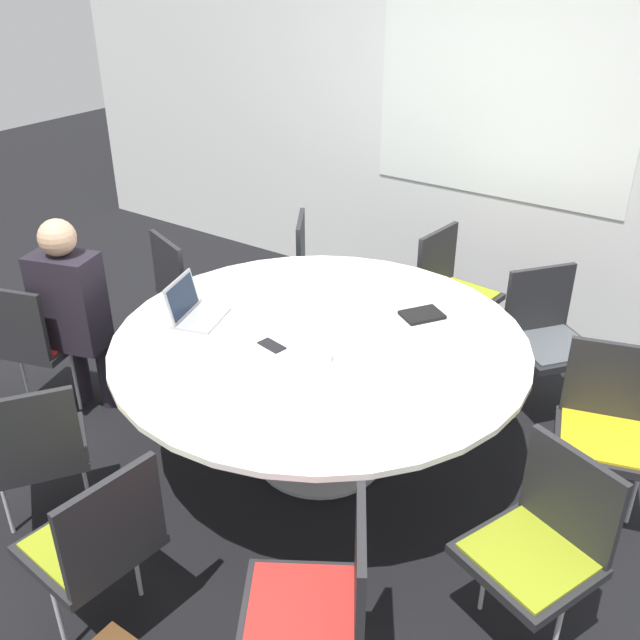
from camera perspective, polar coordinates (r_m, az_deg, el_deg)
ground_plane at (r=3.95m, az=0.00°, el=-10.84°), size 16.00×16.00×0.00m
wall_back at (r=5.10m, az=14.26°, el=14.58°), size 8.00×0.07×2.70m
conference_table at (r=3.57m, az=0.00°, el=-2.72°), size 2.06×2.06×0.74m
chair_0 at (r=4.33m, az=-22.06°, el=-1.18°), size 0.55×0.53×0.86m
chair_1 at (r=3.44m, az=-21.94°, el=-9.35°), size 0.60×0.60×0.86m
chair_2 at (r=2.91m, az=-17.39°, el=-16.34°), size 0.46×0.48×0.86m
chair_3 at (r=2.60m, az=0.11°, el=-21.48°), size 0.59×0.60×0.86m
chair_4 at (r=2.91m, az=17.35°, el=-16.38°), size 0.56×0.55×0.86m
chair_5 at (r=3.60m, az=21.94°, el=-7.52°), size 0.54×0.53×0.86m
chair_6 at (r=4.26m, az=17.74°, el=-0.89°), size 0.60×0.61×0.86m
chair_7 at (r=4.68m, az=10.51°, el=2.75°), size 0.46×0.48×0.86m
chair_8 at (r=4.87m, az=-0.03°, el=4.29°), size 0.59×0.60×0.86m
chair_9 at (r=4.68m, az=-10.46°, el=2.76°), size 0.56×0.55×0.86m
person_0 at (r=4.16m, az=-19.27°, el=1.19°), size 0.41×0.33×1.21m
laptop at (r=3.74m, az=-10.13°, el=0.87°), size 0.31×0.34×0.21m
spiral_notebook at (r=3.75m, az=8.16°, el=0.41°), size 0.24×0.26×0.02m
coffee_cup at (r=3.30m, az=0.25°, el=-2.71°), size 0.08×0.08×0.10m
cell_phone at (r=3.46m, az=-3.88°, el=-2.05°), size 0.15×0.10×0.01m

